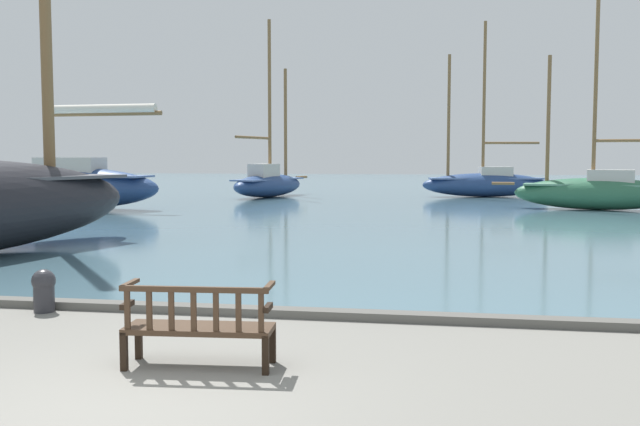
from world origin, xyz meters
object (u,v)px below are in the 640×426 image
sailboat_centre_channel (597,191)px  sailboat_mid_port (486,182)px  sailboat_distant_harbor (57,183)px  park_bench (198,325)px  mooring_bollard (44,289)px  sailboat_far_port (268,182)px

sailboat_centre_channel → sailboat_mid_port: (-3.98, 9.06, 0.01)m
sailboat_distant_harbor → sailboat_mid_port: (18.33, 12.50, -0.28)m
park_bench → mooring_bollard: (-3.18, 2.27, -0.13)m
sailboat_distant_harbor → mooring_bollard: 20.79m
sailboat_centre_channel → sailboat_distant_harbor: (-22.30, -3.44, 0.29)m
park_bench → sailboat_centre_channel: (8.94, 23.82, 0.41)m
park_bench → sailboat_mid_port: bearing=81.4°
sailboat_far_port → mooring_bollard: 28.71m
mooring_bollard → sailboat_far_port: bearing=97.3°
sailboat_centre_channel → sailboat_distant_harbor: size_ratio=0.76×
sailboat_far_port → sailboat_centre_channel: 17.20m
sailboat_centre_channel → sailboat_mid_port: 9.89m
sailboat_far_port → sailboat_distant_harbor: (-6.56, -10.37, 0.26)m
sailboat_centre_channel → mooring_bollard: (-12.12, -21.54, -0.54)m
sailboat_centre_channel → sailboat_mid_port: bearing=113.7°
mooring_bollard → sailboat_mid_port: bearing=75.1°
mooring_bollard → park_bench: bearing=-35.5°
sailboat_far_port → sailboat_centre_channel: (15.75, -6.93, -0.03)m
sailboat_centre_channel → mooring_bollard: size_ratio=13.63×
park_bench → sailboat_centre_channel: bearing=69.4°
park_bench → mooring_bollard: size_ratio=2.58×
mooring_bollard → sailboat_distant_harbor: bearing=119.4°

